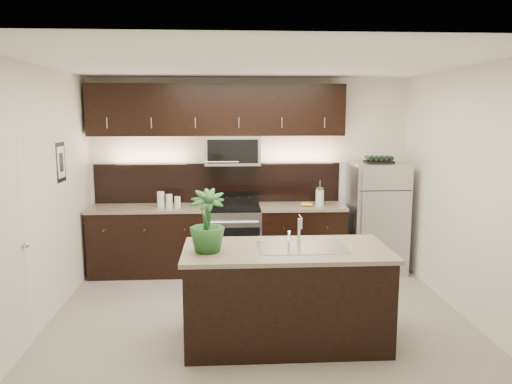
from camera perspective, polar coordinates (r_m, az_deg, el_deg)
ground at (r=5.56m, az=0.34°, el=-14.40°), size 4.50×4.50×0.00m
room_walls at (r=5.09m, az=-0.87°, el=3.20°), size 4.52×4.02×2.71m
counter_run at (r=7.00m, az=-4.30°, el=-5.39°), size 3.51×0.65×0.94m
upper_fixtures at (r=6.93m, az=-4.23°, el=8.42°), size 3.49×0.40×1.66m
island at (r=4.93m, az=3.43°, el=-11.67°), size 1.96×0.96×0.94m
sink_faucet at (r=4.81m, az=5.26°, el=-6.16°), size 0.84×0.50×0.28m
refrigerator at (r=7.19m, az=13.63°, el=-2.83°), size 0.74×0.67×1.53m
wine_rack at (r=7.07m, az=13.88°, el=3.60°), size 0.38×0.23×0.09m
plant at (r=4.61m, az=-5.62°, el=-3.33°), size 0.34×0.34×0.58m
canisters at (r=6.86m, az=-10.12°, el=-0.97°), size 0.32×0.14×0.22m
french_press at (r=6.95m, az=7.30°, el=-0.52°), size 0.12×0.12×0.34m
bananas at (r=6.90m, az=5.40°, el=-1.41°), size 0.17×0.14×0.05m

